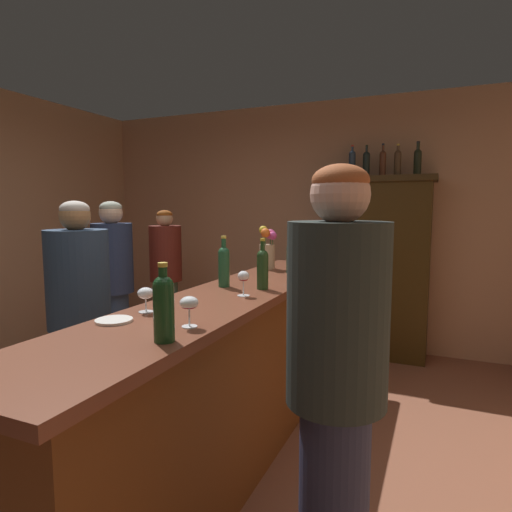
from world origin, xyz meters
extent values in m
plane|color=brown|center=(0.00, 0.00, 0.00)|extent=(7.31, 7.31, 0.00)
cube|color=tan|center=(0.00, 2.87, 1.34)|extent=(5.33, 0.12, 2.69)
cube|color=#5E3113|center=(0.25, 0.36, 0.49)|extent=(0.52, 3.06, 0.98)
cube|color=brown|center=(0.25, 0.36, 1.01)|extent=(0.59, 3.19, 0.05)
cube|color=#3A270D|center=(0.82, 2.58, 0.92)|extent=(0.95, 0.34, 1.84)
cube|color=#34240E|center=(0.82, 2.58, 1.81)|extent=(1.03, 0.40, 0.06)
cylinder|color=#2C4733|center=(0.33, 1.21, 1.13)|extent=(0.07, 0.07, 0.19)
sphere|color=#2C4733|center=(0.33, 1.21, 1.23)|extent=(0.07, 0.07, 0.07)
cylinder|color=#2C4733|center=(0.33, 1.21, 1.26)|extent=(0.02, 0.02, 0.07)
cylinder|color=gold|center=(0.33, 1.21, 1.31)|extent=(0.03, 0.03, 0.02)
cylinder|color=#163C1B|center=(0.44, -0.59, 1.14)|extent=(0.08, 0.08, 0.21)
sphere|color=#163C1B|center=(0.44, -0.59, 1.24)|extent=(0.08, 0.08, 0.08)
cylinder|color=#163C1B|center=(0.44, -0.59, 1.28)|extent=(0.03, 0.03, 0.07)
cylinder|color=gold|center=(0.44, -0.59, 1.32)|extent=(0.04, 0.04, 0.02)
cylinder|color=#1E3919|center=(0.38, 0.52, 1.14)|extent=(0.07, 0.07, 0.21)
sphere|color=#1E3919|center=(0.38, 0.52, 1.24)|extent=(0.07, 0.07, 0.07)
cylinder|color=#1E3919|center=(0.38, 0.52, 1.29)|extent=(0.03, 0.03, 0.09)
cylinder|color=gold|center=(0.38, 0.52, 1.34)|extent=(0.03, 0.03, 0.02)
cylinder|color=#215331|center=(0.13, 0.50, 1.14)|extent=(0.07, 0.07, 0.22)
sphere|color=#215331|center=(0.13, 0.50, 1.25)|extent=(0.07, 0.07, 0.07)
cylinder|color=#215331|center=(0.13, 0.50, 1.30)|extent=(0.03, 0.03, 0.09)
cylinder|color=gold|center=(0.13, 0.50, 1.35)|extent=(0.03, 0.03, 0.02)
cylinder|color=#422A16|center=(0.22, 1.67, 1.14)|extent=(0.07, 0.07, 0.22)
sphere|color=#422A16|center=(0.22, 1.67, 1.25)|extent=(0.07, 0.07, 0.07)
cylinder|color=#422A16|center=(0.22, 1.67, 1.30)|extent=(0.02, 0.02, 0.10)
cylinder|color=gold|center=(0.22, 1.67, 1.36)|extent=(0.03, 0.03, 0.02)
cylinder|color=white|center=(0.42, -0.39, 1.03)|extent=(0.07, 0.07, 0.00)
cylinder|color=white|center=(0.42, -0.39, 1.07)|extent=(0.01, 0.01, 0.07)
ellipsoid|color=white|center=(0.42, -0.39, 1.14)|extent=(0.08, 0.08, 0.06)
ellipsoid|color=maroon|center=(0.42, -0.39, 1.12)|extent=(0.07, 0.07, 0.02)
cylinder|color=white|center=(0.41, 1.51, 1.03)|extent=(0.06, 0.06, 0.00)
cylinder|color=white|center=(0.41, 1.51, 1.08)|extent=(0.01, 0.01, 0.09)
ellipsoid|color=white|center=(0.41, 1.51, 1.15)|extent=(0.07, 0.07, 0.06)
cylinder|color=white|center=(0.36, 0.28, 1.03)|extent=(0.07, 0.07, 0.00)
cylinder|color=white|center=(0.36, 0.28, 1.08)|extent=(0.01, 0.01, 0.08)
ellipsoid|color=white|center=(0.36, 0.28, 1.15)|extent=(0.07, 0.07, 0.06)
ellipsoid|color=maroon|center=(0.36, 0.28, 1.13)|extent=(0.05, 0.05, 0.02)
cylinder|color=white|center=(0.09, -0.25, 1.03)|extent=(0.07, 0.07, 0.00)
cylinder|color=white|center=(0.09, -0.25, 1.07)|extent=(0.01, 0.01, 0.06)
ellipsoid|color=white|center=(0.09, -0.25, 1.13)|extent=(0.08, 0.08, 0.06)
cylinder|color=tan|center=(0.08, 1.37, 1.13)|extent=(0.13, 0.13, 0.20)
cylinder|color=#38602D|center=(0.12, 1.38, 1.23)|extent=(0.01, 0.01, 0.15)
sphere|color=#CB418B|center=(0.12, 1.38, 1.31)|extent=(0.07, 0.07, 0.07)
cylinder|color=#38602D|center=(0.08, 1.42, 1.23)|extent=(0.01, 0.01, 0.16)
sphere|color=#C9407A|center=(0.08, 1.42, 1.32)|extent=(0.08, 0.08, 0.08)
cylinder|color=#38602D|center=(0.04, 1.37, 1.25)|extent=(0.01, 0.01, 0.20)
sphere|color=gold|center=(0.04, 1.37, 1.35)|extent=(0.07, 0.07, 0.07)
cylinder|color=#38602D|center=(0.07, 1.33, 1.24)|extent=(0.01, 0.01, 0.18)
sphere|color=orange|center=(0.07, 1.33, 1.33)|extent=(0.08, 0.08, 0.08)
cylinder|color=white|center=(0.07, -0.45, 1.04)|extent=(0.16, 0.16, 0.01)
cylinder|color=#212E3F|center=(0.52, 2.58, 1.96)|extent=(0.07, 0.07, 0.23)
sphere|color=#212E3F|center=(0.52, 2.58, 2.08)|extent=(0.07, 0.07, 0.07)
cylinder|color=#212E3F|center=(0.52, 2.58, 2.11)|extent=(0.02, 0.02, 0.07)
cylinder|color=red|center=(0.52, 2.58, 2.16)|extent=(0.03, 0.03, 0.02)
cylinder|color=black|center=(0.66, 2.58, 1.95)|extent=(0.07, 0.07, 0.21)
sphere|color=black|center=(0.66, 2.58, 2.06)|extent=(0.07, 0.07, 0.07)
cylinder|color=black|center=(0.66, 2.58, 2.10)|extent=(0.02, 0.02, 0.08)
cylinder|color=black|center=(0.66, 2.58, 2.15)|extent=(0.03, 0.03, 0.02)
cylinder|color=#4D2617|center=(0.82, 2.58, 1.95)|extent=(0.06, 0.06, 0.22)
sphere|color=#4D2617|center=(0.82, 2.58, 2.06)|extent=(0.06, 0.06, 0.06)
cylinder|color=#4D2617|center=(0.82, 2.58, 2.11)|extent=(0.02, 0.02, 0.09)
cylinder|color=black|center=(0.82, 2.58, 2.16)|extent=(0.02, 0.02, 0.02)
cylinder|color=#46301D|center=(0.97, 2.58, 1.95)|extent=(0.07, 0.07, 0.21)
sphere|color=#46301D|center=(0.97, 2.58, 2.06)|extent=(0.07, 0.07, 0.07)
cylinder|color=#46301D|center=(0.97, 2.58, 2.10)|extent=(0.03, 0.03, 0.08)
cylinder|color=gold|center=(0.97, 2.58, 2.15)|extent=(0.03, 0.03, 0.02)
cylinder|color=black|center=(1.15, 2.58, 1.95)|extent=(0.07, 0.07, 0.21)
sphere|color=black|center=(1.15, 2.58, 2.06)|extent=(0.07, 0.07, 0.07)
cylinder|color=black|center=(1.15, 2.58, 2.10)|extent=(0.03, 0.03, 0.09)
cylinder|color=black|center=(1.15, 2.58, 2.16)|extent=(0.03, 0.03, 0.02)
cylinder|color=navy|center=(-1.14, 0.91, 0.41)|extent=(0.24, 0.24, 0.82)
cylinder|color=#212C4A|center=(-1.14, 0.91, 1.11)|extent=(0.34, 0.34, 0.58)
sphere|color=#DBB090|center=(-1.14, 0.91, 1.49)|extent=(0.19, 0.19, 0.19)
ellipsoid|color=#AEB6A3|center=(-1.14, 0.91, 1.53)|extent=(0.18, 0.18, 0.11)
cylinder|color=#426453|center=(-1.26, 1.83, 0.38)|extent=(0.24, 0.24, 0.77)
cylinder|color=maroon|center=(-1.26, 1.83, 1.06)|extent=(0.34, 0.34, 0.58)
sphere|color=#E2B388|center=(-1.26, 1.83, 1.42)|extent=(0.17, 0.17, 0.17)
ellipsoid|color=#A7531A|center=(-1.26, 1.83, 1.46)|extent=(0.16, 0.16, 0.09)
cylinder|color=#B1A789|center=(-0.62, 0.03, 0.40)|extent=(0.27, 0.27, 0.81)
cylinder|color=#243750|center=(-0.62, 0.03, 1.11)|extent=(0.37, 0.37, 0.60)
sphere|color=#95683F|center=(-0.62, 0.03, 1.49)|extent=(0.18, 0.18, 0.18)
ellipsoid|color=#BAB0A5|center=(-0.62, 0.03, 1.53)|extent=(0.17, 0.17, 0.10)
cylinder|color=#282B46|center=(1.06, -0.43, 0.42)|extent=(0.26, 0.26, 0.84)
cylinder|color=#252D2A|center=(1.06, -0.43, 1.16)|extent=(0.36, 0.36, 0.65)
sphere|color=#DEA48E|center=(1.06, -0.43, 1.58)|extent=(0.21, 0.21, 0.21)
ellipsoid|color=#9D4E28|center=(1.06, -0.43, 1.63)|extent=(0.20, 0.20, 0.11)
camera|label=1|loc=(1.38, -1.90, 1.53)|focal=30.14mm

